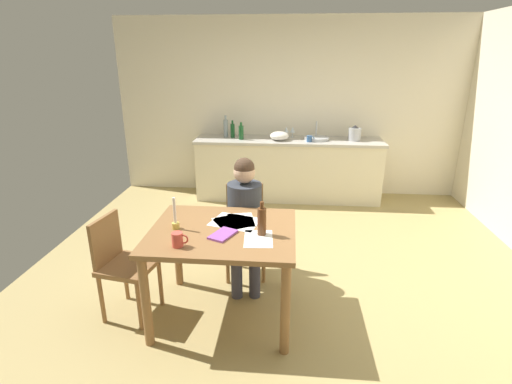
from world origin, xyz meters
TOP-DOWN VIEW (x-y plane):
  - ground_plane at (0.00, 0.00)m, footprint 5.20×5.20m
  - wall_back at (0.00, 2.60)m, footprint 5.20×0.12m
  - kitchen_counter at (0.00, 2.24)m, footprint 2.72×0.64m
  - dining_table at (-0.48, -0.66)m, footprint 1.14×0.95m
  - chair_at_table at (-0.39, 0.06)m, footprint 0.45×0.45m
  - person_seated at (-0.38, -0.09)m, footprint 0.37×0.62m
  - chair_side_empty at (-1.31, -0.71)m, footprint 0.46×0.46m
  - coffee_mug at (-0.75, -0.97)m, footprint 0.12×0.08m
  - candlestick at (-0.85, -0.67)m, footprint 0.06×0.06m
  - book_magazine at (-0.46, -0.77)m, footprint 0.22×0.26m
  - paper_letter at (-0.45, -0.53)m, footprint 0.33×0.36m
  - paper_bill at (-0.36, -0.47)m, footprint 0.27×0.33m
  - paper_envelope at (-0.19, -0.80)m, footprint 0.23×0.31m
  - paper_receipt at (-0.48, -0.48)m, footprint 0.28×0.34m
  - paper_notice at (-0.32, -0.53)m, footprint 0.28×0.34m
  - wine_bottle_on_table at (-0.17, -0.72)m, footprint 0.07×0.07m
  - sink_unit at (0.40, 2.24)m, footprint 0.36×0.36m
  - bottle_oil at (-0.94, 2.32)m, footprint 0.07×0.07m
  - bottle_vinegar at (-0.83, 2.28)m, footprint 0.06×0.06m
  - bottle_wine_red at (-0.69, 2.17)m, footprint 0.07×0.07m
  - mixing_bowl at (-0.13, 2.16)m, footprint 0.27×0.27m
  - stovetop_kettle at (0.94, 2.24)m, footprint 0.18×0.18m
  - wine_glass_near_sink at (0.05, 2.39)m, footprint 0.07×0.07m
  - wine_glass_by_kettle at (-0.04, 2.39)m, footprint 0.07×0.07m
  - teacup_on_counter at (0.29, 2.09)m, footprint 0.11×0.07m

SIDE VIEW (x-z plane):
  - ground_plane at x=0.00m, z-range -0.04..0.00m
  - kitchen_counter at x=0.00m, z-range 0.00..0.90m
  - chair_side_empty at x=-1.31m, z-range 0.05..0.91m
  - chair_at_table at x=-0.39m, z-range 0.06..0.94m
  - dining_table at x=-0.48m, z-range 0.27..1.05m
  - person_seated at x=-0.38m, z-range 0.08..1.28m
  - paper_letter at x=-0.45m, z-range 0.78..0.78m
  - paper_bill at x=-0.36m, z-range 0.78..0.78m
  - paper_envelope at x=-0.19m, z-range 0.78..0.78m
  - paper_receipt at x=-0.48m, z-range 0.78..0.78m
  - paper_notice at x=-0.32m, z-range 0.78..0.78m
  - book_magazine at x=-0.46m, z-range 0.78..0.80m
  - coffee_mug at x=-0.75m, z-range 0.78..0.89m
  - candlestick at x=-0.85m, z-range 0.72..0.98m
  - wine_bottle_on_table at x=-0.17m, z-range 0.76..1.03m
  - sink_unit at x=0.40m, z-range 0.80..1.04m
  - teacup_on_counter at x=0.29m, z-range 0.90..0.99m
  - mixing_bowl at x=-0.13m, z-range 0.90..1.02m
  - stovetop_kettle at x=0.94m, z-range 0.89..1.11m
  - bottle_wine_red at x=-0.69m, z-range 0.88..1.13m
  - bottle_vinegar at x=-0.83m, z-range 0.88..1.13m
  - wine_glass_near_sink at x=0.05m, z-range 0.93..1.09m
  - wine_glass_by_kettle at x=-0.04m, z-range 0.93..1.09m
  - bottle_oil at x=-0.94m, z-range 0.88..1.19m
  - wall_back at x=0.00m, z-range 0.00..2.60m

